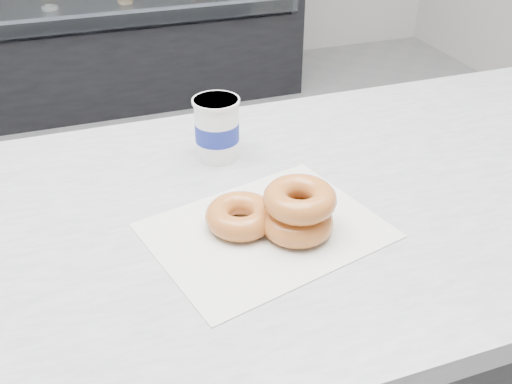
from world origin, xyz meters
The scene contains 6 objects.
ground centered at (0.00, 0.00, 0.00)m, with size 5.00×5.00×0.00m, color gray.
display_case centered at (0.00, 2.12, 0.49)m, with size 2.40×0.74×1.25m.
wax_paper centered at (0.06, -0.67, 0.90)m, with size 0.34×0.26×0.00m, color silver.
donut_single centered at (0.03, -0.65, 0.92)m, with size 0.11×0.11×0.04m, color #C87A37.
donut_stack centered at (0.10, -0.69, 0.94)m, with size 0.15×0.15×0.08m.
coffee_cup centered at (0.06, -0.42, 0.96)m, with size 0.10×0.10×0.12m.
Camera 1 is at (-0.19, -1.33, 1.42)m, focal length 40.00 mm.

